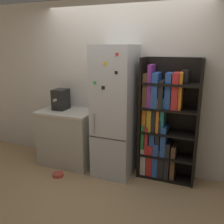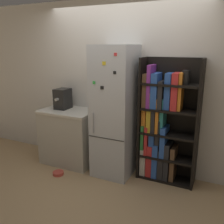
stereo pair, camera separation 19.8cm
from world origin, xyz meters
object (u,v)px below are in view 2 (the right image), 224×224
(espresso_machine, at_px, (63,99))
(refrigerator, at_px, (115,112))
(bookshelf, at_px, (163,126))
(pet_bowl, at_px, (58,173))

(espresso_machine, bearing_deg, refrigerator, -3.07)
(bookshelf, xyz_separation_m, espresso_machine, (-1.65, -0.10, 0.27))
(refrigerator, relative_size, bookshelf, 1.09)
(refrigerator, bearing_deg, espresso_machine, 176.93)
(espresso_machine, bearing_deg, bookshelf, 3.33)
(espresso_machine, xyz_separation_m, pet_bowl, (0.23, -0.52, -1.04))
(bookshelf, xyz_separation_m, pet_bowl, (-1.43, -0.61, -0.78))
(refrigerator, relative_size, pet_bowl, 11.53)
(refrigerator, bearing_deg, pet_bowl, -147.93)
(bookshelf, height_order, espresso_machine, bookshelf)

